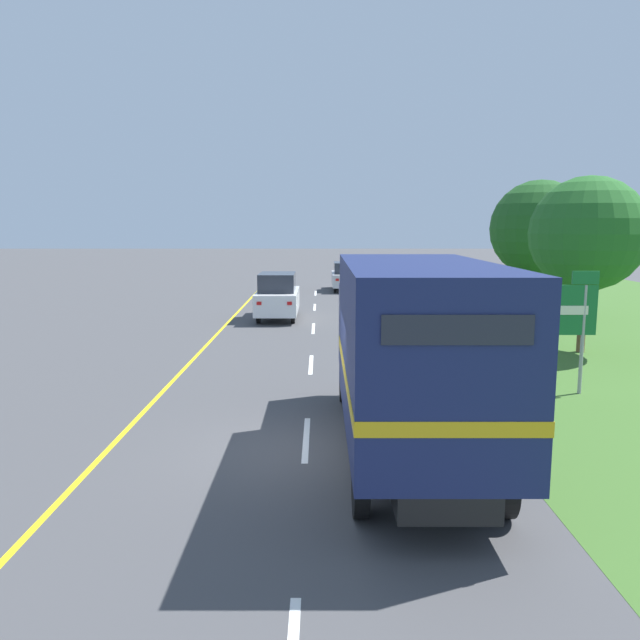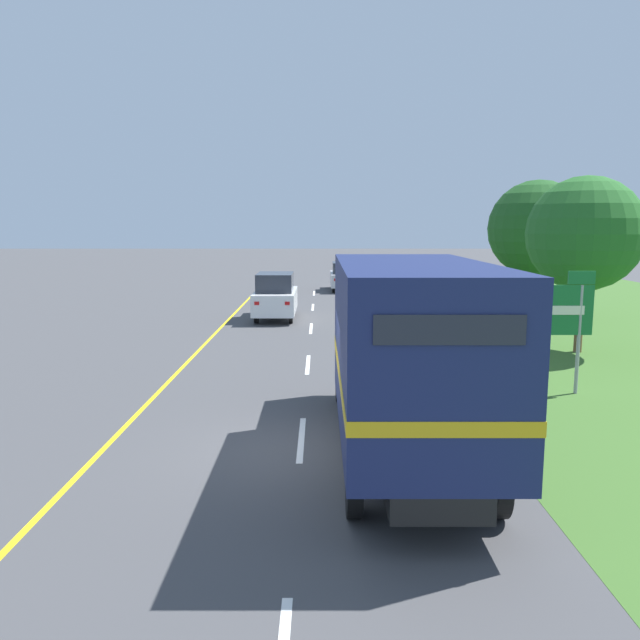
% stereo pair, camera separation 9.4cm
% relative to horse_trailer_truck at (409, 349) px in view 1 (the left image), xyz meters
% --- Properties ---
extents(ground_plane, '(200.00, 200.00, 0.00)m').
position_rel_horse_trailer_truck_xyz_m(ground_plane, '(-1.88, 0.28, -1.99)').
color(ground_plane, '#444447').
extents(edge_line_yellow, '(0.12, 54.89, 0.01)m').
position_rel_horse_trailer_truck_xyz_m(edge_line_yellow, '(-5.58, 11.58, -1.98)').
color(edge_line_yellow, yellow).
rests_on(edge_line_yellow, ground).
extents(centre_dash_near, '(0.12, 2.60, 0.01)m').
position_rel_horse_trailer_truck_xyz_m(centre_dash_near, '(-1.88, 0.91, -1.98)').
color(centre_dash_near, white).
rests_on(centre_dash_near, ground).
extents(centre_dash_mid_a, '(0.12, 2.60, 0.01)m').
position_rel_horse_trailer_truck_xyz_m(centre_dash_mid_a, '(-1.88, 7.51, -1.98)').
color(centre_dash_mid_a, white).
rests_on(centre_dash_mid_a, ground).
extents(centre_dash_mid_b, '(0.12, 2.60, 0.01)m').
position_rel_horse_trailer_truck_xyz_m(centre_dash_mid_b, '(-1.88, 14.11, -1.98)').
color(centre_dash_mid_b, white).
rests_on(centre_dash_mid_b, ground).
extents(centre_dash_far, '(0.12, 2.60, 0.01)m').
position_rel_horse_trailer_truck_xyz_m(centre_dash_far, '(-1.88, 20.71, -1.98)').
color(centre_dash_far, white).
rests_on(centre_dash_far, ground).
extents(centre_dash_farthest, '(0.12, 2.60, 0.01)m').
position_rel_horse_trailer_truck_xyz_m(centre_dash_farthest, '(-1.88, 27.31, -1.98)').
color(centre_dash_farthest, white).
rests_on(centre_dash_farthest, ground).
extents(horse_trailer_truck, '(2.40, 8.00, 3.56)m').
position_rel_horse_trailer_truck_xyz_m(horse_trailer_truck, '(0.00, 0.00, 0.00)').
color(horse_trailer_truck, black).
rests_on(horse_trailer_truck, ground).
extents(lead_car_white, '(1.80, 4.25, 2.06)m').
position_rel_horse_trailer_truck_xyz_m(lead_car_white, '(-3.49, 16.73, -0.96)').
color(lead_car_white, black).
rests_on(lead_car_white, ground).
extents(lead_car_silver_ahead, '(1.80, 4.34, 1.81)m').
position_rel_horse_trailer_truck_xyz_m(lead_car_silver_ahead, '(0.07, 28.98, -1.06)').
color(lead_car_silver_ahead, black).
rests_on(lead_car_silver_ahead, ground).
extents(highway_sign, '(2.05, 0.09, 3.06)m').
position_rel_horse_trailer_truck_xyz_m(highway_sign, '(4.19, 4.23, 0.01)').
color(highway_sign, '#9E9EA3').
rests_on(highway_sign, ground).
extents(roadside_tree_near, '(3.69, 3.69, 5.73)m').
position_rel_horse_trailer_truck_xyz_m(roadside_tree_near, '(7.01, 9.37, 1.89)').
color(roadside_tree_near, brown).
rests_on(roadside_tree_near, ground).
extents(roadside_tree_mid, '(4.42, 4.42, 6.21)m').
position_rel_horse_trailer_truck_xyz_m(roadside_tree_mid, '(8.44, 17.97, 2.00)').
color(roadside_tree_mid, '#4C3823').
rests_on(roadside_tree_mid, ground).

